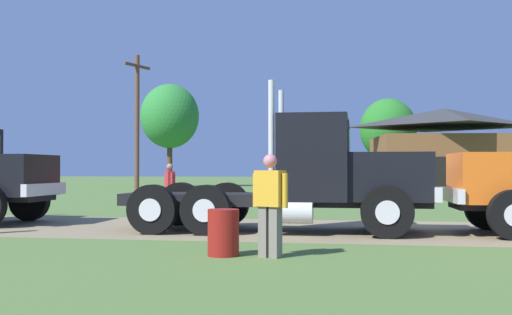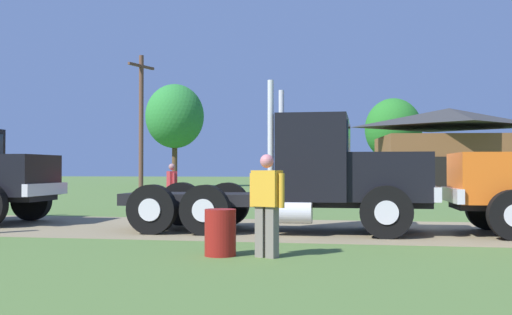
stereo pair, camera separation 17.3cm
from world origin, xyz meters
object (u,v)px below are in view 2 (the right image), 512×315
at_px(visitor_far_side, 172,186).
at_px(utility_pole_near, 141,121).
at_px(truck_foreground_white, 316,178).
at_px(visitor_walking_mid, 267,201).
at_px(shed_building, 449,151).
at_px(steel_barrel, 220,232).

xyz_separation_m(visitor_far_side, utility_pole_near, (-5.88, 12.52, 3.26)).
xyz_separation_m(truck_foreground_white, visitor_walking_mid, (-0.46, -4.39, -0.33)).
distance_m(shed_building, utility_pole_near, 19.66).
distance_m(visitor_walking_mid, shed_building, 32.18).
bearing_deg(steel_barrel, visitor_walking_mid, -3.34).
distance_m(visitor_far_side, utility_pole_near, 14.21).
relative_size(visitor_walking_mid, visitor_far_side, 1.04).
relative_size(shed_building, utility_pole_near, 1.26).
xyz_separation_m(visitor_walking_mid, shed_building, (6.69, 31.44, 1.65)).
distance_m(truck_foreground_white, steel_barrel, 4.61).
distance_m(steel_barrel, utility_pole_near, 25.16).
bearing_deg(visitor_far_side, steel_barrel, -67.65).
bearing_deg(visitor_walking_mid, visitor_far_side, 116.06).
height_order(shed_building, utility_pole_near, utility_pole_near).
bearing_deg(visitor_walking_mid, truck_foreground_white, 84.02).
xyz_separation_m(visitor_walking_mid, visitor_far_side, (-5.02, 10.27, -0.05)).
bearing_deg(shed_building, steel_barrel, -103.46).
distance_m(visitor_walking_mid, visitor_far_side, 11.43).
bearing_deg(visitor_walking_mid, steel_barrel, 176.66).
relative_size(visitor_far_side, utility_pole_near, 0.21).
bearing_deg(utility_pole_near, visitor_walking_mid, -64.44).
bearing_deg(utility_pole_near, truck_foreground_white, -58.31).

